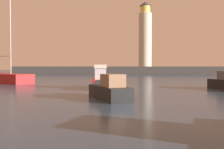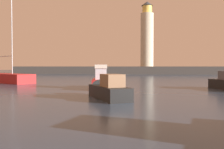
{
  "view_description": "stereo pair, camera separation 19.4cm",
  "coord_description": "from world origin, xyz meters",
  "px_view_note": "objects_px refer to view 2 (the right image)",
  "views": [
    {
      "loc": [
        1.91,
        -1.87,
        2.2
      ],
      "look_at": [
        -0.29,
        17.82,
        1.57
      ],
      "focal_mm": 41.41,
      "sensor_mm": 36.0,
      "label": 1
    },
    {
      "loc": [
        2.11,
        -1.85,
        2.2
      ],
      "look_at": [
        -0.29,
        17.82,
        1.57
      ],
      "focal_mm": 41.41,
      "sensor_mm": 36.0,
      "label": 2
    }
  ],
  "objects_px": {
    "motorboat_2": "(101,81)",
    "sailboat_moored": "(9,78)",
    "motorboat_0": "(106,90)",
    "lighthouse": "(147,36)"
  },
  "relations": [
    {
      "from": "lighthouse",
      "to": "motorboat_0",
      "type": "height_order",
      "value": "lighthouse"
    },
    {
      "from": "lighthouse",
      "to": "motorboat_2",
      "type": "height_order",
      "value": "lighthouse"
    },
    {
      "from": "motorboat_2",
      "to": "sailboat_moored",
      "type": "distance_m",
      "value": 15.39
    },
    {
      "from": "motorboat_0",
      "to": "sailboat_moored",
      "type": "xyz_separation_m",
      "value": [
        -15.23,
        14.82,
        0.08
      ]
    },
    {
      "from": "lighthouse",
      "to": "sailboat_moored",
      "type": "xyz_separation_m",
      "value": [
        -18.78,
        -37.72,
        -9.72
      ]
    },
    {
      "from": "motorboat_0",
      "to": "motorboat_2",
      "type": "relative_size",
      "value": 0.93
    },
    {
      "from": "lighthouse",
      "to": "motorboat_0",
      "type": "bearing_deg",
      "value": -93.86
    },
    {
      "from": "motorboat_2",
      "to": "lighthouse",
      "type": "bearing_deg",
      "value": 83.46
    },
    {
      "from": "motorboat_0",
      "to": "sailboat_moored",
      "type": "height_order",
      "value": "sailboat_moored"
    },
    {
      "from": "motorboat_0",
      "to": "sailboat_moored",
      "type": "relative_size",
      "value": 0.4
    }
  ]
}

